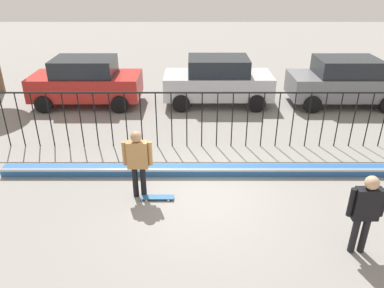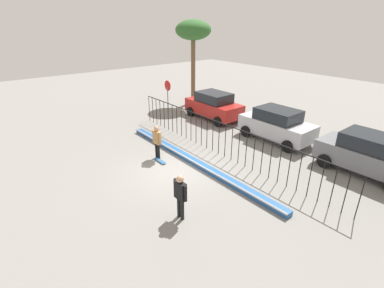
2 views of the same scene
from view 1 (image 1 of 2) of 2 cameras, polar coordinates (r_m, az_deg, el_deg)
ground_plane at (r=9.37m, az=1.77°, el=-8.08°), size 60.00×60.00×0.00m
bowl_coping_ledge at (r=10.24m, az=1.60°, el=-4.05°), size 11.00×0.40×0.27m
perimeter_fence at (r=11.39m, az=1.42°, el=4.66°), size 14.04×0.04×1.79m
skateboarder at (r=8.95m, az=-8.43°, el=-2.22°), size 0.71×0.27×1.77m
skateboard at (r=9.29m, az=-5.39°, el=-8.12°), size 0.80×0.20×0.07m
camera_operator at (r=7.92m, az=24.94°, el=-8.86°), size 0.71×0.27×1.75m
parked_car_red at (r=15.67m, az=-16.03°, el=9.20°), size 4.30×2.12×1.90m
parked_car_silver at (r=15.23m, az=3.85°, el=9.68°), size 4.30×2.12×1.90m
parked_car_gray at (r=16.26m, az=22.14°, el=8.89°), size 4.30×2.12×1.90m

